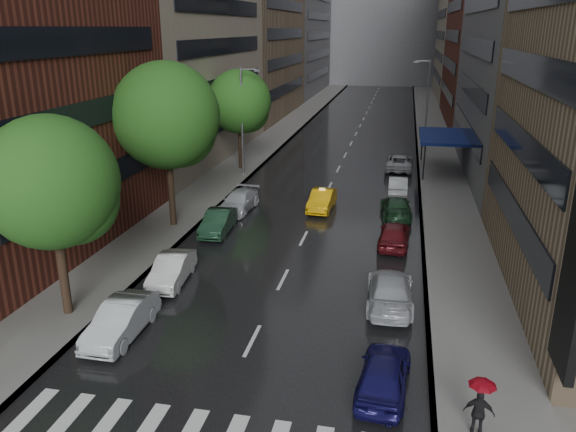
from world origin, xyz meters
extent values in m
plane|color=gray|center=(0.00, 0.00, 0.00)|extent=(220.00, 220.00, 0.00)
cube|color=black|center=(0.00, 50.00, 0.01)|extent=(14.00, 140.00, 0.01)
cube|color=gray|center=(-9.00, 50.00, 0.07)|extent=(4.00, 140.00, 0.15)
cube|color=gray|center=(9.00, 50.00, 0.07)|extent=(4.00, 140.00, 0.15)
cube|color=silver|center=(-6.10, -2.00, 0.01)|extent=(0.55, 2.80, 0.01)
cube|color=silver|center=(-4.70, -2.00, 0.01)|extent=(0.55, 2.80, 0.01)
cube|color=silver|center=(-3.30, -2.00, 0.01)|extent=(0.55, 2.80, 0.01)
cube|color=silver|center=(-1.90, -2.00, 0.01)|extent=(0.55, 2.80, 0.01)
cube|color=maroon|center=(-15.00, 12.00, 13.00)|extent=(8.00, 20.00, 26.00)
cube|color=#937A5B|center=(-15.00, 64.00, 11.00)|extent=(8.00, 28.00, 22.00)
cube|color=slate|center=(15.00, 36.00, 12.00)|extent=(8.00, 28.00, 24.00)
cube|color=gray|center=(15.00, 94.00, 14.00)|extent=(8.00, 32.00, 28.00)
cube|color=slate|center=(0.00, 118.00, 16.00)|extent=(40.00, 14.00, 32.00)
cylinder|color=#382619|center=(-8.60, 4.44, 2.46)|extent=(0.40, 0.40, 4.91)
sphere|color=#1E5116|center=(-8.60, 4.44, 6.14)|extent=(5.61, 5.61, 5.61)
cylinder|color=#382619|center=(-8.60, 16.45, 2.85)|extent=(0.40, 0.40, 5.71)
sphere|color=#1E5116|center=(-8.60, 16.45, 7.13)|extent=(6.52, 6.52, 6.52)
cylinder|color=#382619|center=(-8.60, 32.06, 2.43)|extent=(0.40, 0.40, 4.86)
sphere|color=#1E5116|center=(-8.60, 32.06, 6.08)|extent=(5.56, 5.56, 5.56)
imported|color=#EEAC0C|center=(0.25, 21.92, 0.70)|extent=(1.65, 4.31, 1.40)
imported|color=silver|center=(-5.40, 3.29, 0.74)|extent=(1.57, 4.49, 1.48)
imported|color=white|center=(-5.40, 8.59, 0.70)|extent=(1.85, 4.35, 1.39)
imported|color=#1A3925|center=(-5.40, 15.94, 0.71)|extent=(1.73, 4.39, 1.42)
imported|color=silver|center=(-5.40, 20.46, 0.68)|extent=(2.19, 4.78, 1.35)
imported|color=#13104C|center=(5.40, 1.66, 0.72)|extent=(2.03, 4.37, 1.45)
imported|color=silver|center=(5.40, 8.32, 0.74)|extent=(2.25, 5.17, 1.48)
imported|color=#5D1218|center=(5.40, 15.88, 0.73)|extent=(1.89, 4.36, 1.47)
imported|color=#1C3F25|center=(5.40, 21.35, 0.68)|extent=(2.35, 4.88, 1.37)
imported|color=#B9BEC3|center=(5.40, 27.21, 0.67)|extent=(1.50, 4.08, 1.33)
imported|color=#9B9BA0|center=(5.40, 34.77, 0.71)|extent=(2.47, 5.15, 1.42)
imported|color=black|center=(8.36, -0.15, 0.95)|extent=(0.98, 0.52, 1.59)
imported|color=#B10D1E|center=(8.36, -0.15, 1.80)|extent=(0.82, 0.82, 0.72)
cylinder|color=gray|center=(-7.80, 30.00, 4.65)|extent=(0.18, 0.18, 9.00)
cube|color=gray|center=(-6.40, 30.00, 8.85)|extent=(0.50, 0.22, 0.16)
cylinder|color=gray|center=(7.80, 45.00, 4.65)|extent=(0.18, 0.18, 9.00)
cube|color=gray|center=(6.40, 45.00, 8.85)|extent=(0.50, 0.22, 0.16)
cube|color=navy|center=(9.00, 35.00, 3.15)|extent=(4.00, 8.00, 0.25)
cylinder|color=black|center=(7.40, 31.20, 1.65)|extent=(0.12, 0.12, 3.00)
cylinder|color=black|center=(7.40, 38.80, 1.65)|extent=(0.12, 0.12, 3.00)
camera|label=1|loc=(5.50, -15.47, 12.20)|focal=35.00mm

